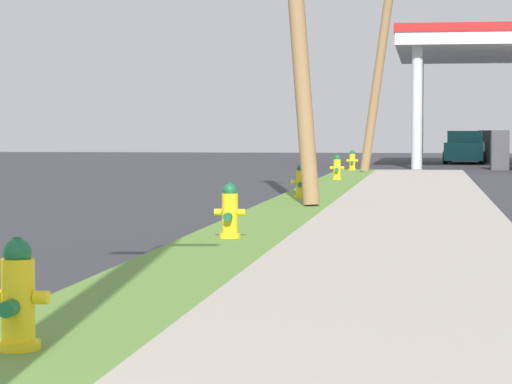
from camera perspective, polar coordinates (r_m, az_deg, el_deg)
The scene contains 7 objects.
fire_hydrant_nearest at distance 7.78m, azimuth -11.63°, elevation -5.25°, with size 0.42×0.38×0.74m.
fire_hydrant_second at distance 15.57m, azimuth -1.29°, elevation -1.08°, with size 0.42×0.38×0.74m.
fire_hydrant_third at distance 24.81m, azimuth 2.23°, elevation 0.44°, with size 0.42×0.37×0.74m.
fire_hydrant_fourth at distance 34.48m, azimuth 4.01°, elevation 1.15°, with size 0.42×0.37×0.74m.
fire_hydrant_fifth at distance 42.95m, azimuth 4.75°, elevation 1.51°, with size 0.42×0.38×0.74m.
utility_pole_background at distance 41.11m, azimuth 6.22°, elevation 7.14°, with size 2.07×1.08×8.66m.
car_teal_by_near_pump at distance 57.13m, azimuth 10.25°, elevation 2.12°, with size 2.23×4.62×1.57m.
Camera 1 is at (3.26, -3.62, 1.55)m, focal length 81.41 mm.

